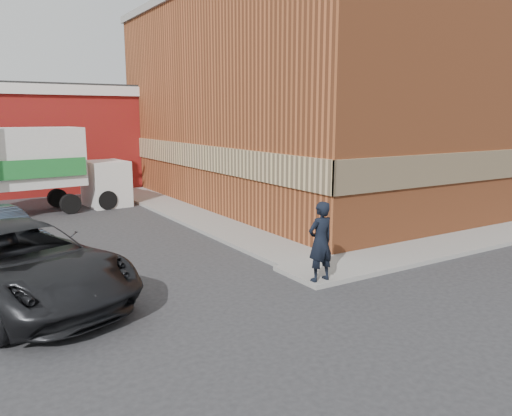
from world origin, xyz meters
TOP-DOWN VIEW (x-y plane):
  - ground at (0.00, 0.00)m, footprint 90.00×90.00m
  - brick_building at (8.50, 9.00)m, footprint 14.25×18.25m
  - sidewalk_south at (7.50, -0.90)m, footprint 16.00×1.80m
  - sidewalk_west at (0.60, 9.00)m, footprint 1.80×18.00m
  - man at (-0.20, -1.55)m, footprint 0.72×0.49m
  - suv_a at (-6.40, 1.00)m, footprint 4.69×6.72m
  - box_truck at (-4.75, 11.57)m, footprint 7.30×2.81m

SIDE VIEW (x-z plane):
  - ground at x=0.00m, z-range 0.00..0.00m
  - sidewalk_south at x=7.50m, z-range 0.00..0.12m
  - sidewalk_west at x=0.60m, z-range 0.00..0.12m
  - suv_a at x=-6.40m, z-range 0.00..1.70m
  - man at x=-0.20m, z-range 0.12..2.03m
  - box_truck at x=-4.75m, z-range 0.27..3.79m
  - brick_building at x=8.50m, z-range 0.00..9.36m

